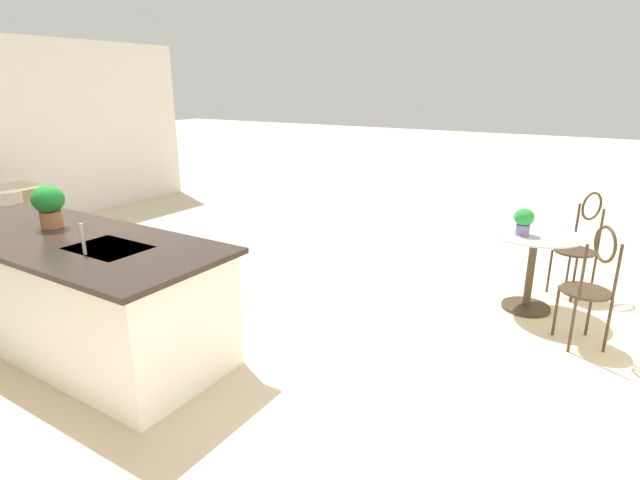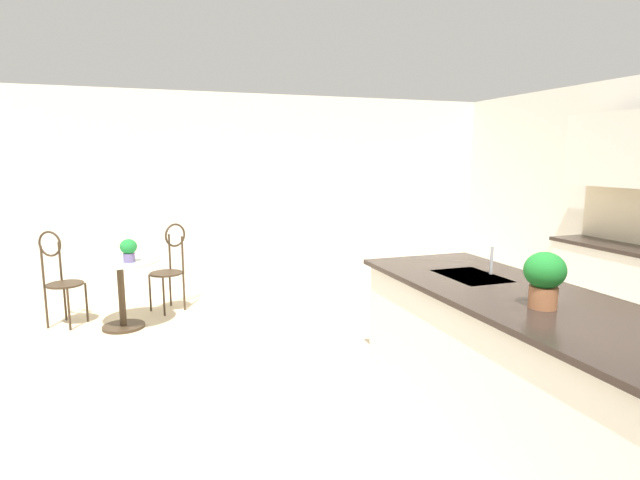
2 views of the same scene
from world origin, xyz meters
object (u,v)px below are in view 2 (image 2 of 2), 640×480
object	(u,v)px
bistro_table	(121,288)
chair_near_window	(170,263)
chair_by_island	(60,274)
potted_plant_on_table	(129,249)
potted_plant_counter_near	(544,276)

from	to	relation	value
bistro_table	chair_near_window	size ratio (longest dim) A/B	0.77
chair_by_island	potted_plant_on_table	xyz separation A→B (m)	(0.42, 0.73, 0.31)
chair_by_island	potted_plant_on_table	size ratio (longest dim) A/B	4.31
potted_plant_on_table	chair_near_window	bearing A→B (deg)	145.40
bistro_table	potted_plant_counter_near	bearing A→B (deg)	37.94
chair_near_window	chair_by_island	world-z (taller)	same
bistro_table	chair_near_window	distance (m)	0.75
chair_by_island	potted_plant_counter_near	bearing A→B (deg)	41.47
bistro_table	potted_plant_on_table	xyz separation A→B (m)	(0.10, 0.10, 0.43)
bistro_table	chair_by_island	distance (m)	0.72
bistro_table	potted_plant_on_table	size ratio (longest dim) A/B	3.31
chair_near_window	chair_by_island	xyz separation A→B (m)	(0.20, -1.16, 0.00)
chair_near_window	potted_plant_on_table	world-z (taller)	chair_near_window
chair_by_island	potted_plant_counter_near	distance (m)	4.84
bistro_table	potted_plant_counter_near	xyz separation A→B (m)	(3.27, 2.55, 0.67)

